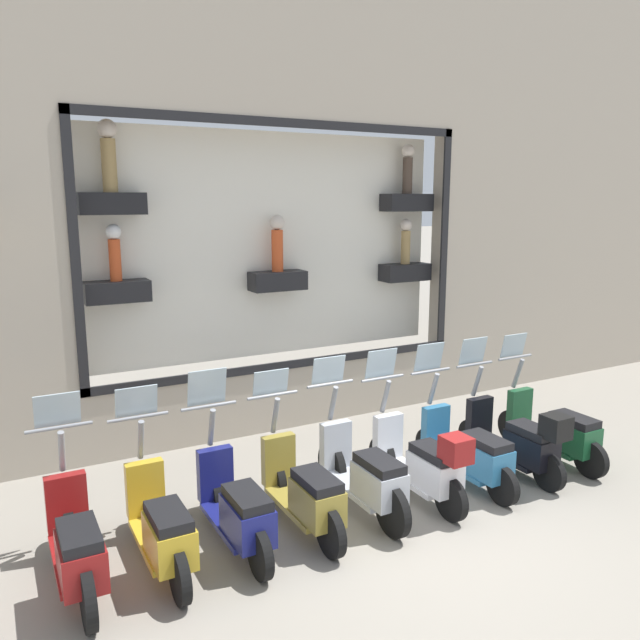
{
  "coord_description": "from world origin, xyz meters",
  "views": [
    {
      "loc": [
        -4.7,
        3.83,
        3.41
      ],
      "look_at": [
        2.1,
        0.16,
        1.91
      ],
      "focal_mm": 35.0,
      "sensor_mm": 36.0,
      "label": 1
    }
  ],
  "objects_px": {
    "scooter_black_1": "(518,440)",
    "scooter_silver_4": "(365,476)",
    "scooter_olive_5": "(304,492)",
    "scooter_teal_2": "(469,452)",
    "scooter_red_8": "(77,546)",
    "scooter_navy_6": "(237,509)",
    "scooter_yellow_7": "(162,527)",
    "scooter_green_0": "(556,431)",
    "scooter_white_3": "(423,463)"
  },
  "relations": [
    {
      "from": "scooter_green_0",
      "to": "scooter_olive_5",
      "type": "bearing_deg",
      "value": 89.98
    },
    {
      "from": "scooter_white_3",
      "to": "scooter_navy_6",
      "type": "xyz_separation_m",
      "value": [
        0.06,
        2.22,
        -0.04
      ]
    },
    {
      "from": "scooter_navy_6",
      "to": "scooter_yellow_7",
      "type": "height_order",
      "value": "scooter_navy_6"
    },
    {
      "from": "scooter_teal_2",
      "to": "scooter_silver_4",
      "type": "bearing_deg",
      "value": 89.73
    },
    {
      "from": "scooter_green_0",
      "to": "scooter_silver_4",
      "type": "distance_m",
      "value": 2.96
    },
    {
      "from": "scooter_red_8",
      "to": "scooter_yellow_7",
      "type": "bearing_deg",
      "value": -90.39
    },
    {
      "from": "scooter_white_3",
      "to": "scooter_yellow_7",
      "type": "relative_size",
      "value": 1.0
    },
    {
      "from": "scooter_silver_4",
      "to": "scooter_navy_6",
      "type": "bearing_deg",
      "value": 90.16
    },
    {
      "from": "scooter_navy_6",
      "to": "scooter_white_3",
      "type": "bearing_deg",
      "value": -91.66
    },
    {
      "from": "scooter_black_1",
      "to": "scooter_olive_5",
      "type": "height_order",
      "value": "scooter_black_1"
    },
    {
      "from": "scooter_olive_5",
      "to": "scooter_navy_6",
      "type": "relative_size",
      "value": 1.0
    },
    {
      "from": "scooter_white_3",
      "to": "scooter_red_8",
      "type": "distance_m",
      "value": 3.7
    },
    {
      "from": "scooter_green_0",
      "to": "scooter_teal_2",
      "type": "height_order",
      "value": "scooter_teal_2"
    },
    {
      "from": "scooter_white_3",
      "to": "scooter_yellow_7",
      "type": "distance_m",
      "value": 2.96
    },
    {
      "from": "scooter_green_0",
      "to": "scooter_black_1",
      "type": "height_order",
      "value": "scooter_black_1"
    },
    {
      "from": "scooter_teal_2",
      "to": "scooter_yellow_7",
      "type": "distance_m",
      "value": 3.7
    },
    {
      "from": "scooter_yellow_7",
      "to": "scooter_red_8",
      "type": "relative_size",
      "value": 0.99
    },
    {
      "from": "scooter_olive_5",
      "to": "scooter_yellow_7",
      "type": "height_order",
      "value": "scooter_yellow_7"
    },
    {
      "from": "scooter_silver_4",
      "to": "scooter_yellow_7",
      "type": "relative_size",
      "value": 1.01
    },
    {
      "from": "scooter_yellow_7",
      "to": "scooter_green_0",
      "type": "bearing_deg",
      "value": -90.01
    },
    {
      "from": "scooter_olive_5",
      "to": "scooter_yellow_7",
      "type": "bearing_deg",
      "value": 90.0
    },
    {
      "from": "scooter_olive_5",
      "to": "scooter_navy_6",
      "type": "bearing_deg",
      "value": 89.85
    },
    {
      "from": "scooter_navy_6",
      "to": "scooter_yellow_7",
      "type": "xyz_separation_m",
      "value": [
        -0.0,
        0.74,
        -0.0
      ]
    },
    {
      "from": "scooter_teal_2",
      "to": "scooter_olive_5",
      "type": "relative_size",
      "value": 1.0
    },
    {
      "from": "scooter_white_3",
      "to": "scooter_silver_4",
      "type": "height_order",
      "value": "same"
    },
    {
      "from": "scooter_teal_2",
      "to": "scooter_green_0",
      "type": "bearing_deg",
      "value": -90.01
    },
    {
      "from": "scooter_black_1",
      "to": "scooter_yellow_7",
      "type": "relative_size",
      "value": 1.0
    },
    {
      "from": "scooter_teal_2",
      "to": "scooter_navy_6",
      "type": "distance_m",
      "value": 2.96
    },
    {
      "from": "scooter_silver_4",
      "to": "scooter_olive_5",
      "type": "distance_m",
      "value": 0.74
    },
    {
      "from": "scooter_navy_6",
      "to": "scooter_green_0",
      "type": "bearing_deg",
      "value": -90.04
    },
    {
      "from": "scooter_red_8",
      "to": "scooter_navy_6",
      "type": "bearing_deg",
      "value": -90.12
    },
    {
      "from": "scooter_silver_4",
      "to": "scooter_olive_5",
      "type": "relative_size",
      "value": 1.01
    },
    {
      "from": "scooter_red_8",
      "to": "scooter_teal_2",
      "type": "bearing_deg",
      "value": -90.08
    },
    {
      "from": "scooter_navy_6",
      "to": "scooter_teal_2",
      "type": "bearing_deg",
      "value": -90.06
    },
    {
      "from": "scooter_teal_2",
      "to": "scooter_navy_6",
      "type": "bearing_deg",
      "value": 89.94
    },
    {
      "from": "scooter_black_1",
      "to": "scooter_white_3",
      "type": "height_order",
      "value": "scooter_white_3"
    },
    {
      "from": "scooter_black_1",
      "to": "scooter_silver_4",
      "type": "distance_m",
      "value": 2.22
    },
    {
      "from": "scooter_black_1",
      "to": "scooter_navy_6",
      "type": "relative_size",
      "value": 1.0
    },
    {
      "from": "scooter_teal_2",
      "to": "scooter_white_3",
      "type": "bearing_deg",
      "value": 94.73
    },
    {
      "from": "scooter_teal_2",
      "to": "scooter_red_8",
      "type": "relative_size",
      "value": 0.99
    },
    {
      "from": "scooter_yellow_7",
      "to": "scooter_navy_6",
      "type": "bearing_deg",
      "value": -89.85
    },
    {
      "from": "scooter_navy_6",
      "to": "scooter_red_8",
      "type": "distance_m",
      "value": 1.48
    },
    {
      "from": "scooter_silver_4",
      "to": "scooter_olive_5",
      "type": "height_order",
      "value": "scooter_silver_4"
    },
    {
      "from": "scooter_green_0",
      "to": "scooter_silver_4",
      "type": "height_order",
      "value": "scooter_silver_4"
    },
    {
      "from": "scooter_black_1",
      "to": "scooter_silver_4",
      "type": "bearing_deg",
      "value": 88.12
    },
    {
      "from": "scooter_silver_4",
      "to": "scooter_navy_6",
      "type": "height_order",
      "value": "scooter_navy_6"
    },
    {
      "from": "scooter_olive_5",
      "to": "scooter_black_1",
      "type": "bearing_deg",
      "value": -91.3
    },
    {
      "from": "scooter_white_3",
      "to": "scooter_black_1",
      "type": "bearing_deg",
      "value": -90.18
    },
    {
      "from": "scooter_black_1",
      "to": "scooter_white_3",
      "type": "relative_size",
      "value": 1.0
    },
    {
      "from": "scooter_navy_6",
      "to": "scooter_red_8",
      "type": "relative_size",
      "value": 0.99
    }
  ]
}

